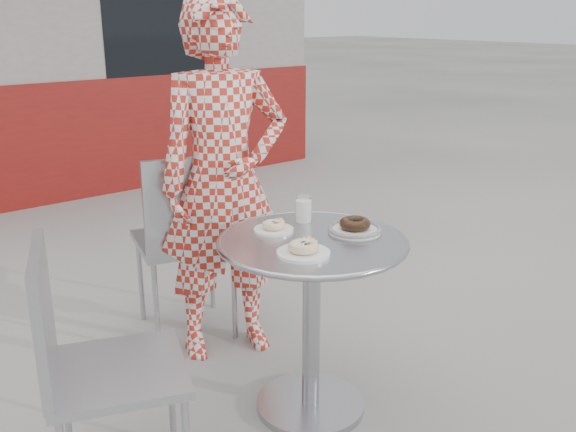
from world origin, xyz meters
TOP-DOWN VIEW (x-y plane):
  - ground at (0.00, 0.00)m, footprint 60.00×60.00m
  - bistro_table at (0.00, 0.03)m, footprint 0.72×0.72m
  - chair_far at (-0.03, 0.93)m, footprint 0.55×0.55m
  - chair_left at (-0.79, 0.07)m, footprint 0.55×0.54m
  - seated_person at (0.03, 0.66)m, footprint 0.68×0.55m
  - plate_far at (-0.05, 0.20)m, footprint 0.15×0.15m
  - plate_near at (-0.12, -0.07)m, footprint 0.19×0.19m
  - plate_checker at (0.19, -0.01)m, footprint 0.21×0.21m
  - milk_cup at (0.12, 0.21)m, footprint 0.07×0.07m

SIDE VIEW (x-z plane):
  - ground at x=0.00m, z-range 0.00..0.00m
  - chair_left at x=-0.79m, z-range -0.17..0.71m
  - chair_far at x=-0.03m, z-range -0.18..0.75m
  - bistro_table at x=0.00m, z-range 0.19..0.92m
  - plate_far at x=-0.05m, z-range 0.72..0.77m
  - plate_checker at x=0.19m, z-range 0.72..0.77m
  - plate_near at x=-0.12m, z-range 0.72..0.77m
  - milk_cup at x=0.12m, z-range 0.73..0.83m
  - seated_person at x=0.03m, z-range 0.00..1.63m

